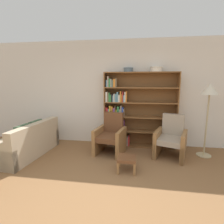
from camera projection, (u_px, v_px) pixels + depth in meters
name	position (u px, v px, depth m)	size (l,w,h in m)	color
ground_plane	(101.00, 209.00, 2.35)	(24.00, 24.00, 0.00)	brown
wall_back	(121.00, 93.00, 4.66)	(12.00, 0.06, 2.75)	silver
bookshelf	(132.00, 112.00, 4.52)	(1.84, 0.30, 1.92)	brown
bowl_sage	(128.00, 69.00, 4.34)	(0.25, 0.25, 0.11)	slate
bowl_slate	(156.00, 69.00, 4.24)	(0.30, 0.30, 0.12)	silver
couch	(26.00, 143.00, 4.04)	(0.96, 1.67, 0.79)	tan
armchair_leather	(111.00, 136.00, 4.17)	(0.75, 0.78, 0.95)	olive
armchair_cushioned	(171.00, 139.00, 3.96)	(0.82, 0.85, 0.95)	olive
floor_lamp	(209.00, 94.00, 3.80)	(0.38, 0.38, 1.65)	tan
footstool	(127.00, 160.00, 3.32)	(0.34, 0.34, 0.28)	olive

